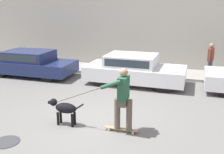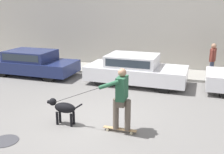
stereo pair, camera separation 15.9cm
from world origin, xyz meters
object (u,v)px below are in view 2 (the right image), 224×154
at_px(parked_car_1, 135,70).
at_px(skateboarder, 121,97).
at_px(dog, 63,108).
at_px(pedestrian_with_bag, 213,59).
at_px(parked_car_0, 33,63).

distance_m(parked_car_1, skateboarder, 4.41).
relative_size(parked_car_1, dog, 3.97).
bearing_deg(pedestrian_with_bag, parked_car_1, -139.68).
distance_m(parked_car_0, dog, 5.83).
xyz_separation_m(parked_car_0, pedestrian_with_bag, (7.97, 1.52, 0.37)).
distance_m(dog, skateboarder, 1.72).
relative_size(parked_car_0, pedestrian_with_bag, 2.63).
distance_m(parked_car_0, pedestrian_with_bag, 8.12).
relative_size(parked_car_0, skateboarder, 1.69).
bearing_deg(parked_car_0, dog, -47.57).
height_order(parked_car_0, pedestrian_with_bag, pedestrian_with_bag).
xyz_separation_m(parked_car_1, dog, (-1.05, -4.38, -0.12)).
xyz_separation_m(dog, pedestrian_with_bag, (4.12, 5.90, 0.47)).
relative_size(dog, skateboarder, 0.44).
relative_size(skateboarder, pedestrian_with_bag, 1.56).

